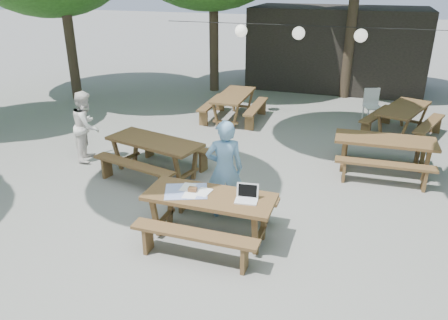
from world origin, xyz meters
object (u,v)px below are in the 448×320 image
at_px(picnic_table_nw, 155,157).
at_px(second_person, 87,126).
at_px(main_picnic_table, 210,216).
at_px(plastic_chair, 372,112).
at_px(woman, 225,169).

height_order(picnic_table_nw, second_person, second_person).
xyz_separation_m(main_picnic_table, picnic_table_nw, (-1.89, 1.89, 0.00)).
bearing_deg(main_picnic_table, picnic_table_nw, 135.03).
bearing_deg(main_picnic_table, plastic_chair, 72.00).
height_order(woman, plastic_chair, woman).
height_order(main_picnic_table, second_person, second_person).
relative_size(main_picnic_table, picnic_table_nw, 0.90).
distance_m(woman, second_person, 3.94).
relative_size(picnic_table_nw, woman, 1.29).
bearing_deg(picnic_table_nw, second_person, -174.89).
height_order(main_picnic_table, woman, woman).
bearing_deg(plastic_chair, second_person, -162.05).
bearing_deg(woman, picnic_table_nw, -54.13).
bearing_deg(plastic_chair, woman, -131.46).
distance_m(woman, plastic_chair, 6.76).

